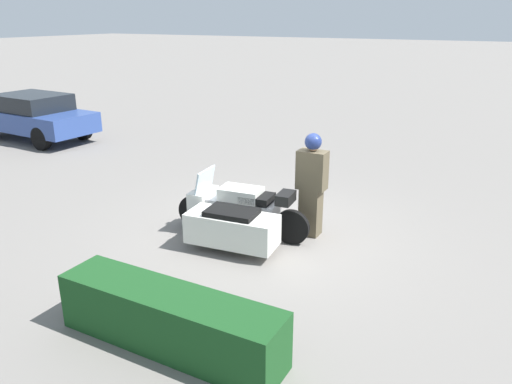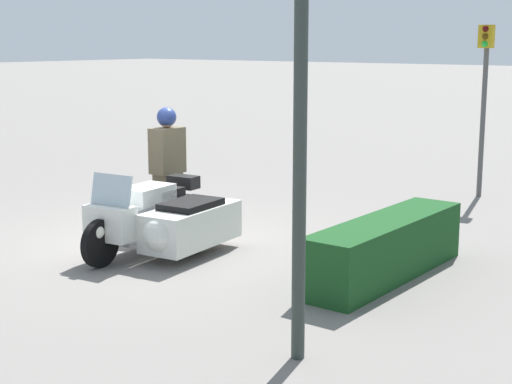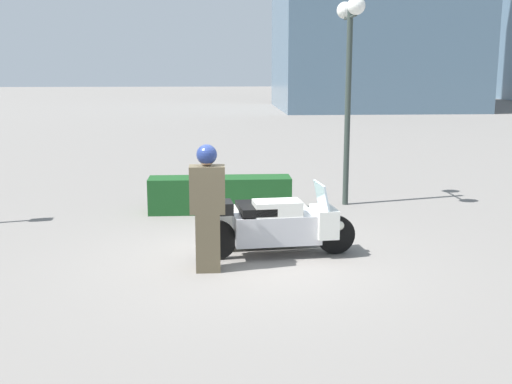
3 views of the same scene
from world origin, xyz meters
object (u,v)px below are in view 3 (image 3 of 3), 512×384
Objects in this scene: twin_lamp_post at (349,48)px; officer_rider at (207,205)px; police_motorcycle at (275,223)px; hedge_bush_curbside at (220,195)px.

officer_rider is at bearing -123.76° from twin_lamp_post.
police_motorcycle is 1.35× the size of officer_rider.
twin_lamp_post is at bearing 146.15° from officer_rider.
twin_lamp_post reaches higher than officer_rider.
twin_lamp_post reaches higher than police_motorcycle.
officer_rider is 0.64× the size of hedge_bush_curbside.
hedge_bush_curbside is 0.67× the size of twin_lamp_post.
officer_rider reaches higher than hedge_bush_curbside.
hedge_bush_curbside is at bearing 100.98° from police_motorcycle.
twin_lamp_post is at bearing 55.57° from police_motorcycle.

